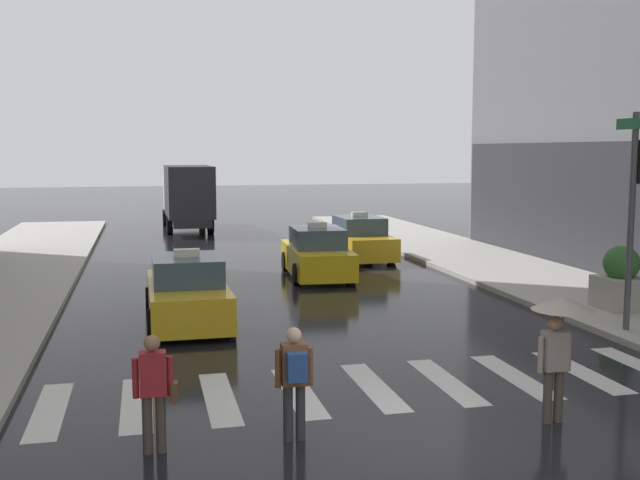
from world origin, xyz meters
The scene contains 11 objects.
ground_plane centered at (0.00, 0.00, 0.00)m, with size 160.00×160.00×0.00m, color black.
crosswalk_markings centered at (0.00, 3.00, 0.00)m, with size 11.30×2.80×0.01m.
traffic_light_pole centered at (6.66, 5.21, 3.26)m, with size 0.44×0.84×4.80m.
taxi_lead centered at (-2.90, 8.75, 0.72)m, with size 1.97×4.56×1.80m.
taxi_second centered at (1.62, 14.60, 0.72)m, with size 2.10×4.62×1.80m.
taxi_third centered at (4.08, 18.21, 0.72)m, with size 1.97×4.56×1.80m.
box_truck centered at (-1.69, 29.90, 1.85)m, with size 2.37×7.57×3.35m.
pedestrian_with_umbrella centered at (2.21, 0.71, 1.52)m, with size 0.96×0.96×1.94m.
pedestrian_with_backpack centered at (-1.84, 0.85, 0.97)m, with size 0.55×0.43×1.65m.
pedestrian_with_handbag centered at (-3.78, 0.88, 0.93)m, with size 0.61×0.24×1.65m.
planter_near_corner centered at (7.81, 7.27, 0.87)m, with size 1.10×1.10×1.60m.
Camera 1 is at (-3.84, -9.33, 4.13)m, focal length 42.50 mm.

